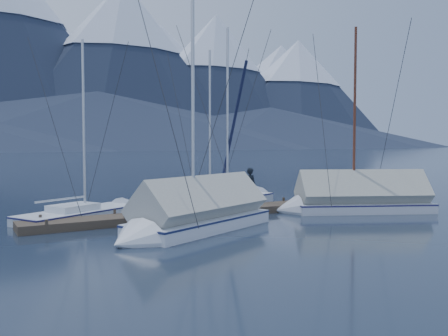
{
  "coord_description": "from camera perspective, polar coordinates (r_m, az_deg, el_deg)",
  "views": [
    {
      "loc": [
        -10.99,
        -17.06,
        3.35
      ],
      "look_at": [
        0.0,
        2.0,
        2.2
      ],
      "focal_mm": 38.0,
      "sensor_mm": 36.0,
      "label": 1
    }
  ],
  "objects": [
    {
      "name": "ground",
      "position": [
        20.57,
        2.8,
        -6.38
      ],
      "size": [
        1000.0,
        1000.0,
        0.0
      ],
      "primitive_type": "plane",
      "color": "black",
      "rests_on": "ground"
    },
    {
      "name": "dock",
      "position": [
        22.24,
        0.0,
        -5.39
      ],
      "size": [
        18.0,
        1.5,
        0.54
      ],
      "color": "#382D23",
      "rests_on": "ground"
    },
    {
      "name": "mooring_posts",
      "position": [
        21.97,
        -1.13,
        -4.86
      ],
      "size": [
        15.12,
        1.52,
        0.35
      ],
      "color": "#382D23",
      "rests_on": "ground"
    },
    {
      "name": "sailboat_open_left",
      "position": [
        22.45,
        -15.49,
        -5.31
      ],
      "size": [
        6.67,
        4.72,
        8.69
      ],
      "color": "silver",
      "rests_on": "ground"
    },
    {
      "name": "sailboat_open_mid",
      "position": [
        24.95,
        -0.75,
        -4.36
      ],
      "size": [
        6.81,
        2.9,
        8.93
      ],
      "color": "silver",
      "rests_on": "ground"
    },
    {
      "name": "sailboat_open_right",
      "position": [
        26.18,
        1.13,
        -3.96
      ],
      "size": [
        8.14,
        5.19,
        10.46
      ],
      "color": "silver",
      "rests_on": "ground"
    },
    {
      "name": "sailboat_covered_near",
      "position": [
        24.0,
        14.94,
        -3.94
      ],
      "size": [
        7.91,
        5.27,
        9.93
      ],
      "color": "silver",
      "rests_on": "ground"
    },
    {
      "name": "sailboat_covered_far",
      "position": [
        18.02,
        -4.03,
        -6.07
      ],
      "size": [
        7.8,
        5.04,
        10.55
      ],
      "color": "white",
      "rests_on": "ground"
    },
    {
      "name": "person",
      "position": [
        23.41,
        3.2,
        -2.17
      ],
      "size": [
        0.61,
        0.76,
        1.81
      ],
      "primitive_type": "imported",
      "rotation": [
        0.0,
        0.0,
        1.88
      ],
      "color": "black",
      "rests_on": "dock"
    }
  ]
}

